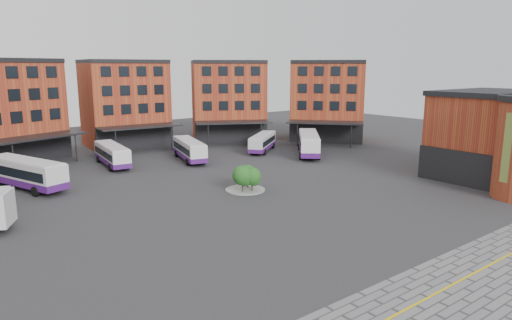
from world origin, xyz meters
TOP-DOWN VIEW (x-y plane):
  - ground at (0.00, 0.00)m, footprint 160.00×160.00m
  - yellow_line at (2.00, -14.00)m, footprint 26.00×0.15m
  - main_building at (-4.77, 38.25)m, footprint 94.14×42.48m
  - east_building at (28.70, -3.06)m, footprint 17.40×15.40m
  - tree_island at (1.94, 11.52)m, footprint 4.40×4.40m
  - bus_b at (-17.07, 27.42)m, footprint 6.63×12.16m
  - bus_c at (-5.03, 33.41)m, footprint 3.50×10.67m
  - bus_d at (5.27, 30.28)m, footprint 5.09×10.94m
  - bus_e at (18.32, 29.57)m, footprint 9.12×7.86m
  - bus_f at (22.05, 22.77)m, footprint 10.05×10.90m

SIDE VIEW (x-z plane):
  - ground at x=0.00m, z-range 0.00..0.00m
  - yellow_line at x=2.00m, z-range 0.02..0.04m
  - bus_e at x=18.32m, z-range 0.12..2.88m
  - bus_c at x=-5.03m, z-range 0.12..3.07m
  - tree_island at x=1.94m, z-range 0.12..3.13m
  - bus_d at x=5.27m, z-range 0.13..3.13m
  - bus_b at x=-17.07m, z-range 0.14..3.50m
  - bus_f at x=22.05m, z-range 0.14..3.54m
  - east_building at x=28.70m, z-range -0.01..10.59m
  - main_building at x=-4.77m, z-range -0.07..14.53m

